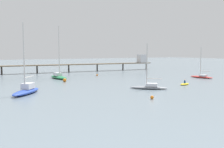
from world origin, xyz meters
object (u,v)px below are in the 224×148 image
object	(u,v)px
sailboat_red	(202,76)
dinghy_yellow	(185,84)
sailboat_green	(59,76)
sailboat_gray	(149,86)
mooring_buoy_near	(152,97)
pier	(94,63)
mooring_buoy_outer	(65,80)
mooring_buoy_inner	(97,75)
sailboat_blue	(26,89)

from	to	relation	value
sailboat_red	dinghy_yellow	distance (m)	16.62
sailboat_green	sailboat_red	size ratio (longest dim) A/B	1.65
sailboat_gray	sailboat_red	world-z (taller)	sailboat_gray
dinghy_yellow	mooring_buoy_near	xyz separation A→B (m)	(-16.44, -9.16, 0.05)
pier	sailboat_gray	bearing A→B (deg)	-103.91
pier	sailboat_red	xyz separation A→B (m)	(13.83, -35.97, -2.55)
mooring_buoy_outer	dinghy_yellow	bearing A→B (deg)	-42.43
mooring_buoy_outer	mooring_buoy_inner	xyz separation A→B (m)	(13.24, 9.19, -0.14)
sailboat_gray	mooring_buoy_outer	distance (m)	21.21
sailboat_gray	sailboat_green	bearing A→B (deg)	107.54
pier	sailboat_blue	xyz separation A→B (m)	(-32.04, -38.76, -2.30)
sailboat_blue	mooring_buoy_outer	world-z (taller)	sailboat_blue
sailboat_green	mooring_buoy_inner	world-z (taller)	sailboat_green
sailboat_gray	dinghy_yellow	bearing A→B (deg)	4.80
sailboat_blue	mooring_buoy_outer	bearing A→B (deg)	48.65
sailboat_gray	mooring_buoy_outer	size ratio (longest dim) A/B	10.58
sailboat_green	sailboat_gray	distance (m)	27.70
mooring_buoy_near	pier	bearing A→B (deg)	71.97
sailboat_red	mooring_buoy_inner	xyz separation A→B (m)	(-21.19, 19.40, -0.24)
dinghy_yellow	mooring_buoy_inner	distance (m)	28.05
mooring_buoy_near	dinghy_yellow	bearing A→B (deg)	29.12
sailboat_green	sailboat_blue	xyz separation A→B (m)	(-12.62, -20.47, 0.00)
dinghy_yellow	mooring_buoy_near	size ratio (longest dim) A/B	5.81
sailboat_green	mooring_buoy_inner	size ratio (longest dim) A/B	26.21
sailboat_green	mooring_buoy_near	size ratio (longest dim) A/B	25.76
sailboat_green	sailboat_red	distance (m)	37.66
sailboat_blue	dinghy_yellow	xyz separation A→B (m)	(31.23, -5.08, -0.54)
sailboat_gray	dinghy_yellow	distance (m)	10.30
pier	sailboat_green	size ratio (longest dim) A/B	4.87
pier	mooring_buoy_inner	bearing A→B (deg)	-113.95
dinghy_yellow	mooring_buoy_inner	xyz separation A→B (m)	(-6.55, 27.27, 0.05)
pier	sailboat_green	bearing A→B (deg)	-136.73
mooring_buoy_outer	mooring_buoy_inner	world-z (taller)	mooring_buoy_outer
sailboat_red	mooring_buoy_near	size ratio (longest dim) A/B	15.64
sailboat_red	mooring_buoy_inner	size ratio (longest dim) A/B	15.91
sailboat_blue	dinghy_yellow	distance (m)	31.65
sailboat_gray	mooring_buoy_near	xyz separation A→B (m)	(-6.18, -8.30, -0.27)
sailboat_gray	mooring_buoy_near	distance (m)	10.35
sailboat_green	mooring_buoy_outer	distance (m)	7.57
pier	mooring_buoy_near	distance (m)	55.81
sailboat_blue	mooring_buoy_near	xyz separation A→B (m)	(14.79, -14.24, -0.49)
sailboat_gray	mooring_buoy_inner	distance (m)	28.38
mooring_buoy_near	mooring_buoy_inner	size ratio (longest dim) A/B	1.02
mooring_buoy_outer	mooring_buoy_near	bearing A→B (deg)	-83.00
sailboat_red	mooring_buoy_inner	world-z (taller)	sailboat_red
sailboat_green	dinghy_yellow	distance (m)	31.62
pier	dinghy_yellow	distance (m)	43.94
sailboat_gray	dinghy_yellow	world-z (taller)	sailboat_gray
mooring_buoy_inner	sailboat_green	bearing A→B (deg)	-171.89
sailboat_red	sailboat_gray	bearing A→B (deg)	-160.68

